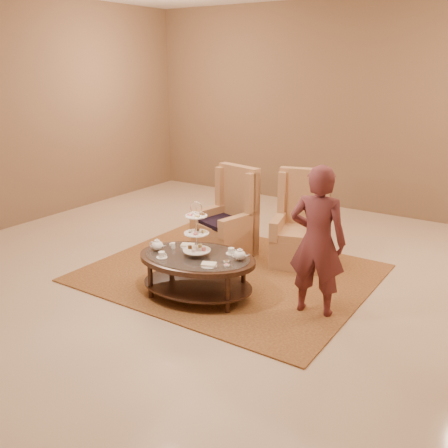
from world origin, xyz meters
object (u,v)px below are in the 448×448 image
Objects in this scene: armchair_left at (229,226)px; person at (317,242)px; tea_table at (197,263)px; armchair_right at (300,233)px.

person is at bearing -16.88° from armchair_left.
armchair_left is at bearing 96.83° from tea_table.
tea_table is at bearing 7.53° from person.
person is (1.21, 0.37, 0.38)m from tea_table.
tea_table is 0.94× the size of person.
tea_table is 1.21× the size of armchair_right.
tea_table is 1.34m from armchair_left.
armchair_left is 0.77× the size of person.
tea_table is at bearing -123.69° from armchair_right.
armchair_right is at bearing 60.92° from tea_table.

